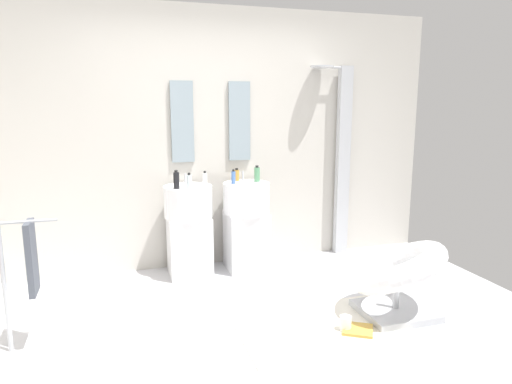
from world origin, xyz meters
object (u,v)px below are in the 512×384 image
object	(u,v)px
pedestal_sink_right	(246,223)
soap_bottle_amber	(237,175)
soap_bottle_clear	(189,181)
soap_bottle_white	(205,179)
lounge_chair	(397,273)
soap_bottle_black	(176,180)
towel_rack	(27,261)
soap_bottle_green	(257,174)
magazine_ochre	(358,330)
pedestal_sink_left	(189,228)
coffee_mug	(346,323)
soap_bottle_blue	(233,177)
shower_column	(342,157)

from	to	relation	value
pedestal_sink_right	soap_bottle_amber	bearing A→B (deg)	112.15
soap_bottle_clear	soap_bottle_white	xyz separation A→B (m)	(0.17, 0.12, -0.00)
lounge_chair	soap_bottle_black	size ratio (longest dim) A/B	6.43
towel_rack	soap_bottle_green	size ratio (longest dim) A/B	5.85
magazine_ochre	soap_bottle_white	distance (m)	1.96
pedestal_sink_left	soap_bottle_amber	bearing A→B (deg)	15.54
pedestal_sink_left	coffee_mug	world-z (taller)	pedestal_sink_left
lounge_chair	soap_bottle_blue	bearing A→B (deg)	125.87
shower_column	soap_bottle_green	bearing A→B (deg)	-171.59
soap_bottle_blue	lounge_chair	bearing A→B (deg)	-54.13
coffee_mug	soap_bottle_green	world-z (taller)	soap_bottle_green
pedestal_sink_right	towel_rack	size ratio (longest dim) A/B	1.04
soap_bottle_clear	soap_bottle_amber	bearing A→B (deg)	28.90
soap_bottle_blue	soap_bottle_black	bearing A→B (deg)	-169.40
soap_bottle_white	coffee_mug	bearing A→B (deg)	-62.86
soap_bottle_clear	soap_bottle_white	size ratio (longest dim) A/B	1.06
magazine_ochre	soap_bottle_white	xyz separation A→B (m)	(-0.83, 1.51, 0.93)
lounge_chair	soap_bottle_green	distance (m)	1.69
shower_column	soap_bottle_amber	bearing A→B (deg)	-177.88
soap_bottle_white	soap_bottle_black	bearing A→B (deg)	-161.68
coffee_mug	soap_bottle_white	xyz separation A→B (m)	(-0.75, 1.47, 0.89)
soap_bottle_clear	soap_bottle_white	bearing A→B (deg)	35.90
towel_rack	soap_bottle_amber	bearing A→B (deg)	34.59
soap_bottle_clear	soap_bottle_white	world-z (taller)	soap_bottle_clear
magazine_ochre	pedestal_sink_left	bearing A→B (deg)	153.90
pedestal_sink_right	soap_bottle_amber	xyz separation A→B (m)	(-0.06, 0.14, 0.47)
lounge_chair	soap_bottle_white	distance (m)	1.94
pedestal_sink_right	coffee_mug	xyz separation A→B (m)	(0.34, -1.49, -0.41)
lounge_chair	soap_bottle_blue	distance (m)	1.78
pedestal_sink_left	soap_bottle_black	world-z (taller)	soap_bottle_black
soap_bottle_white	soap_bottle_blue	world-z (taller)	soap_bottle_blue
pedestal_sink_right	lounge_chair	world-z (taller)	pedestal_sink_right
lounge_chair	soap_bottle_green	size ratio (longest dim) A/B	6.80
pedestal_sink_right	soap_bottle_white	xyz separation A→B (m)	(-0.42, -0.02, 0.48)
pedestal_sink_right	soap_bottle_green	distance (m)	0.51
towel_rack	soap_bottle_blue	world-z (taller)	soap_bottle_blue
magazine_ochre	soap_bottle_clear	xyz separation A→B (m)	(-1.00, 1.39, 0.93)
soap_bottle_black	soap_bottle_clear	size ratio (longest dim) A/B	1.17
pedestal_sink_right	soap_bottle_amber	size ratio (longest dim) A/B	7.63
pedestal_sink_left	soap_bottle_amber	world-z (taller)	soap_bottle_amber
soap_bottle_black	soap_bottle_clear	distance (m)	0.12
coffee_mug	towel_rack	bearing A→B (deg)	168.99
lounge_chair	shower_column	bearing A→B (deg)	79.30
towel_rack	soap_bottle_blue	bearing A→B (deg)	32.11
shower_column	soap_bottle_clear	size ratio (longest dim) A/B	13.95
pedestal_sink_left	coffee_mug	bearing A→B (deg)	-58.46
magazine_ochre	towel_rack	bearing A→B (deg)	-160.73
magazine_ochre	soap_bottle_amber	xyz separation A→B (m)	(-0.48, 1.68, 0.93)
lounge_chair	soap_bottle_blue	world-z (taller)	soap_bottle_blue
pedestal_sink_left	soap_bottle_black	bearing A→B (deg)	-135.72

